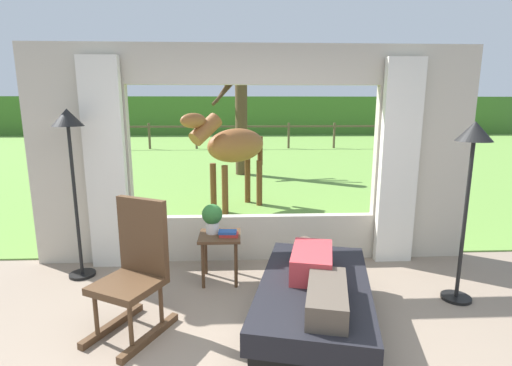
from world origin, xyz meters
The scene contains 16 objects.
back_wall_with_window centered at (0.00, 2.26, 1.25)m, with size 5.20×0.12×2.55m.
curtain_panel_left centered at (-1.69, 2.12, 1.20)m, with size 0.44×0.10×2.40m, color silver.
curtain_panel_right centered at (1.69, 2.12, 1.20)m, with size 0.44×0.10×2.40m, color silver.
outdoor_pasture_lawn centered at (0.00, 13.16, 0.01)m, with size 36.00×21.68×0.02m, color olive.
distant_hill_ridge centered at (0.00, 23.00, 1.20)m, with size 36.00×2.00×2.40m, color #43732A.
recliner_sofa centered at (0.45, 0.73, 0.22)m, with size 1.27×1.86×0.42m.
reclining_person centered at (0.45, 0.68, 0.52)m, with size 0.47×1.43×0.22m.
rocking_chair centered at (-1.05, 0.78, 0.55)m, with size 0.72×0.82×1.12m.
side_table centered at (-0.39, 1.66, 0.43)m, with size 0.44×0.44×0.52m.
potted_plant centered at (-0.47, 1.72, 0.70)m, with size 0.22×0.22×0.32m.
book_stack centered at (-0.30, 1.61, 0.55)m, with size 0.21×0.14×0.06m.
floor_lamp_left centered at (-1.95, 1.84, 1.49)m, with size 0.32×0.32×1.84m.
floor_lamp_right centered at (1.94, 1.14, 1.40)m, with size 0.32×0.32×1.73m.
horse centered at (-0.28, 4.53, 1.16)m, with size 1.57×1.48×1.73m.
pasture_tree centered at (-0.13, 8.11, 1.70)m, with size 1.04×0.96×3.21m.
pasture_fence_line centered at (0.00, 14.38, 0.74)m, with size 16.10×0.10×1.10m.
Camera 1 is at (-0.18, -2.23, 1.87)m, focal length 26.81 mm.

